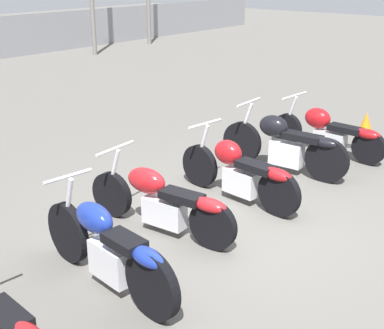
{
  "coord_description": "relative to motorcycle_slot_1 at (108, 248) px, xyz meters",
  "views": [
    {
      "loc": [
        -4.98,
        -3.42,
        3.07
      ],
      "look_at": [
        0.0,
        0.73,
        0.65
      ],
      "focal_mm": 50.0,
      "sensor_mm": 36.0,
      "label": 1
    }
  ],
  "objects": [
    {
      "name": "traffic_cone_near",
      "position": [
        6.7,
        0.15,
        -0.23
      ],
      "size": [
        0.31,
        0.31,
        0.43
      ],
      "color": "orange",
      "rests_on": "ground_plane"
    },
    {
      "name": "motorcycle_slot_5",
      "position": [
        5.16,
        0.18,
        -0.04
      ],
      "size": [
        0.74,
        2.14,
        0.94
      ],
      "rotation": [
        0.0,
        0.0,
        -0.05
      ],
      "color": "black",
      "rests_on": "ground_plane"
    },
    {
      "name": "motorcycle_slot_2",
      "position": [
        1.23,
        0.41,
        -0.04
      ],
      "size": [
        0.67,
        2.14,
        0.96
      ],
      "rotation": [
        0.0,
        0.0,
        0.1
      ],
      "color": "black",
      "rests_on": "ground_plane"
    },
    {
      "name": "motorcycle_slot_1",
      "position": [
        0.0,
        0.0,
        0.0
      ],
      "size": [
        0.56,
        2.1,
        1.05
      ],
      "rotation": [
        0.0,
        0.0,
        -0.11
      ],
      "color": "black",
      "rests_on": "ground_plane"
    },
    {
      "name": "ground_plane",
      "position": [
        1.93,
        -0.2,
        -0.45
      ],
      "size": [
        60.0,
        60.0,
        0.0
      ],
      "primitive_type": "plane",
      "color": "#5B5954"
    },
    {
      "name": "motorcycle_slot_4",
      "position": [
        3.95,
        0.33,
        0.01
      ],
      "size": [
        0.68,
        2.16,
        1.05
      ],
      "rotation": [
        0.0,
        0.0,
        0.06
      ],
      "color": "black",
      "rests_on": "ground_plane"
    },
    {
      "name": "motorcycle_slot_3",
      "position": [
        2.59,
        0.23,
        -0.02
      ],
      "size": [
        0.65,
        2.06,
        0.99
      ],
      "rotation": [
        0.0,
        0.0,
        -0.09
      ],
      "color": "black",
      "rests_on": "ground_plane"
    }
  ]
}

